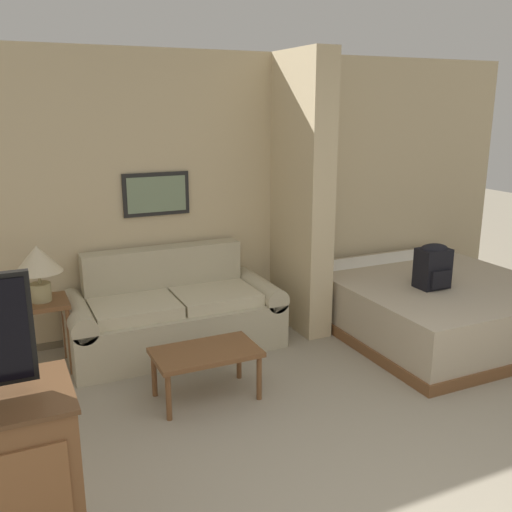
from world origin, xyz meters
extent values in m
cube|color=#CCB78E|center=(0.00, 3.63, 1.30)|extent=(7.57, 0.12, 2.60)
cube|color=#70644E|center=(0.00, 3.56, 0.03)|extent=(7.57, 0.02, 0.06)
cube|color=black|center=(-0.30, 3.55, 1.33)|extent=(0.61, 0.02, 0.39)
cube|color=gray|center=(-0.30, 3.54, 1.33)|extent=(0.54, 0.01, 0.32)
cube|color=#CCB78E|center=(0.99, 3.15, 1.30)|extent=(0.24, 0.83, 2.60)
cube|color=#B7AD8E|center=(-0.30, 3.11, 0.20)|extent=(1.46, 0.84, 0.40)
cube|color=#B7AD8E|center=(-0.30, 3.43, 0.63)|extent=(1.46, 0.20, 0.46)
cube|color=#B7AD8E|center=(-1.12, 3.11, 0.20)|extent=(0.19, 0.84, 0.40)
cylinder|color=#B7AD8E|center=(-1.12, 3.11, 0.44)|extent=(0.21, 0.84, 0.21)
cube|color=#B7AD8E|center=(0.53, 3.11, 0.20)|extent=(0.19, 0.84, 0.40)
cylinder|color=#B7AD8E|center=(0.53, 3.11, 0.44)|extent=(0.21, 0.84, 0.21)
cube|color=beige|center=(-0.66, 3.06, 0.45)|extent=(0.71, 0.60, 0.10)
cube|color=beige|center=(0.07, 3.06, 0.45)|extent=(0.71, 0.60, 0.10)
cube|color=brown|center=(-0.36, 2.14, 0.36)|extent=(0.77, 0.46, 0.04)
cylinder|color=brown|center=(-0.70, 1.95, 0.17)|extent=(0.04, 0.04, 0.35)
cylinder|color=brown|center=(-0.01, 1.95, 0.17)|extent=(0.04, 0.04, 0.35)
cylinder|color=brown|center=(-0.70, 2.33, 0.17)|extent=(0.04, 0.04, 0.35)
cylinder|color=brown|center=(-0.01, 2.33, 0.17)|extent=(0.04, 0.04, 0.35)
cube|color=brown|center=(-1.39, 3.13, 0.58)|extent=(0.40, 0.40, 0.04)
cylinder|color=brown|center=(-1.56, 2.96, 0.28)|extent=(0.04, 0.04, 0.56)
cylinder|color=brown|center=(-1.22, 2.96, 0.28)|extent=(0.04, 0.04, 0.56)
cylinder|color=brown|center=(-1.56, 3.30, 0.28)|extent=(0.04, 0.04, 0.56)
cylinder|color=brown|center=(-1.22, 3.30, 0.28)|extent=(0.04, 0.04, 0.56)
cylinder|color=tan|center=(-1.39, 3.13, 0.67)|extent=(0.16, 0.16, 0.15)
cylinder|color=tan|center=(-1.39, 3.13, 0.79)|extent=(0.02, 0.02, 0.10)
cone|color=beige|center=(-1.39, 3.13, 0.95)|extent=(0.38, 0.38, 0.21)
cube|color=brown|center=(2.07, 2.46, 0.05)|extent=(1.87, 2.09, 0.10)
cube|color=tan|center=(2.07, 2.46, 0.31)|extent=(1.83, 2.05, 0.42)
cube|color=white|center=(2.07, 3.27, 0.47)|extent=(1.71, 0.36, 0.10)
cube|color=black|center=(1.86, 2.28, 0.70)|extent=(0.28, 0.20, 0.36)
cube|color=black|center=(1.86, 2.16, 0.63)|extent=(0.21, 0.03, 0.16)
ellipsoid|color=black|center=(1.86, 2.28, 0.88)|extent=(0.27, 0.19, 0.09)
camera|label=1|loc=(-1.64, -1.51, 2.12)|focal=40.00mm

